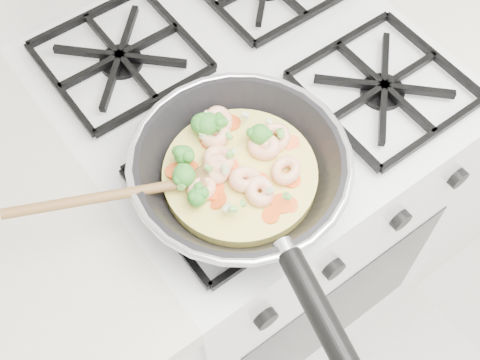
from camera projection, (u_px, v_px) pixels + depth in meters
stove at (247, 208)px, 1.39m from camera, size 0.60×0.60×0.92m
skillet at (239, 171)px, 0.86m from camera, size 0.45×0.46×0.10m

